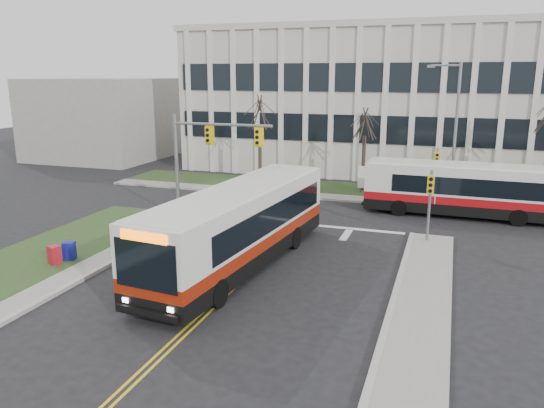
{
  "coord_description": "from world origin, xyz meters",
  "views": [
    {
      "loc": [
        8.05,
        -20.31,
        8.5
      ],
      "look_at": [
        -0.45,
        4.61,
        2.0
      ],
      "focal_mm": 35.0,
      "sensor_mm": 36.0,
      "label": 1
    }
  ],
  "objects_px": {
    "bus_main": "(239,228)",
    "bus_cross": "(465,191)",
    "newspaper_box_blue": "(69,252)",
    "newspaper_box_red": "(55,256)",
    "streetlight": "(453,126)",
    "directory_sign": "(368,178)"
  },
  "relations": [
    {
      "from": "bus_main",
      "to": "directory_sign",
      "type": "bearing_deg",
      "value": 85.11
    },
    {
      "from": "streetlight",
      "to": "directory_sign",
      "type": "bearing_deg",
      "value": 166.77
    },
    {
      "from": "bus_cross",
      "to": "newspaper_box_red",
      "type": "relative_size",
      "value": 12.45
    },
    {
      "from": "bus_cross",
      "to": "newspaper_box_blue",
      "type": "bearing_deg",
      "value": -49.14
    },
    {
      "from": "directory_sign",
      "to": "bus_main",
      "type": "bearing_deg",
      "value": -100.64
    },
    {
      "from": "streetlight",
      "to": "newspaper_box_blue",
      "type": "bearing_deg",
      "value": -133.05
    },
    {
      "from": "bus_cross",
      "to": "newspaper_box_blue",
      "type": "height_order",
      "value": "bus_cross"
    },
    {
      "from": "newspaper_box_blue",
      "to": "newspaper_box_red",
      "type": "xyz_separation_m",
      "value": [
        -0.23,
        -0.71,
        0.0
      ]
    },
    {
      "from": "bus_main",
      "to": "newspaper_box_blue",
      "type": "height_order",
      "value": "bus_main"
    },
    {
      "from": "streetlight",
      "to": "newspaper_box_blue",
      "type": "relative_size",
      "value": 9.68
    },
    {
      "from": "bus_main",
      "to": "bus_cross",
      "type": "bearing_deg",
      "value": 57.65
    },
    {
      "from": "directory_sign",
      "to": "streetlight",
      "type": "bearing_deg",
      "value": -13.23
    },
    {
      "from": "bus_cross",
      "to": "newspaper_box_red",
      "type": "height_order",
      "value": "bus_cross"
    },
    {
      "from": "newspaper_box_red",
      "to": "directory_sign",
      "type": "bearing_deg",
      "value": 83.04
    },
    {
      "from": "streetlight",
      "to": "bus_main",
      "type": "relative_size",
      "value": 0.69
    },
    {
      "from": "newspaper_box_blue",
      "to": "newspaper_box_red",
      "type": "height_order",
      "value": "same"
    },
    {
      "from": "bus_cross",
      "to": "streetlight",
      "type": "bearing_deg",
      "value": -160.86
    },
    {
      "from": "bus_main",
      "to": "newspaper_box_red",
      "type": "height_order",
      "value": "bus_main"
    },
    {
      "from": "directory_sign",
      "to": "newspaper_box_blue",
      "type": "distance_m",
      "value": 21.73
    },
    {
      "from": "newspaper_box_red",
      "to": "bus_main",
      "type": "bearing_deg",
      "value": 41.6
    },
    {
      "from": "directory_sign",
      "to": "newspaper_box_red",
      "type": "bearing_deg",
      "value": -119.56
    },
    {
      "from": "directory_sign",
      "to": "bus_cross",
      "type": "bearing_deg",
      "value": -34.13
    }
  ]
}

